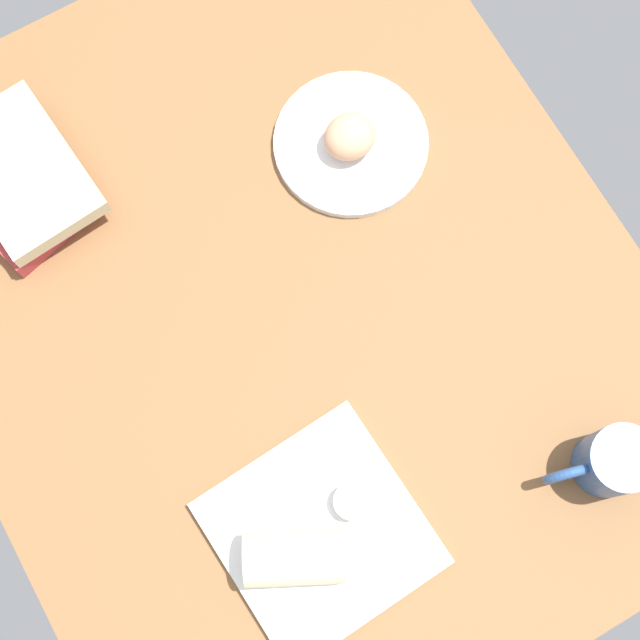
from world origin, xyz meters
The scene contains 8 objects.
dining_table centered at (0.00, 0.00, 2.00)cm, with size 110.00×90.00×4.00cm, color brown.
round_plate centered at (-16.02, 18.77, 4.70)cm, with size 21.32×21.32×1.40cm, color white.
scone_pastry centered at (-15.70, 18.33, 8.10)cm, with size 7.20×6.52×5.41cm, color tan.
square_plate centered at (27.35, -10.88, 4.80)cm, with size 23.94×23.94×1.60cm, color white.
sauce_cup centered at (26.01, -5.66, 6.95)cm, with size 4.55×4.55×2.51cm.
breakfast_wrap centered at (28.41, -15.05, 8.90)cm, with size 6.60×6.60×12.00cm, color beige.
book_stack centered at (-32.19, -23.03, 7.27)cm, with size 22.48×19.20×6.40cm.
coffee_mug centered at (37.74, 24.25, 8.83)cm, with size 8.37×13.22×9.45cm.
Camera 1 is at (30.07, -12.44, 128.73)cm, focal length 54.66 mm.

